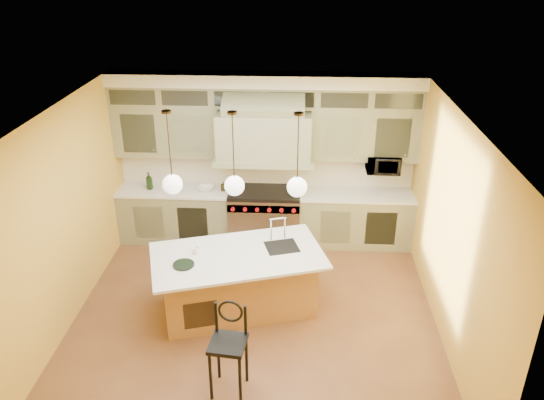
# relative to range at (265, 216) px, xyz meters

# --- Properties ---
(floor) EXTENTS (5.00, 5.00, 0.00)m
(floor) POSITION_rel_range_xyz_m (0.00, -2.14, -0.49)
(floor) COLOR brown
(floor) RESTS_ON ground
(ceiling) EXTENTS (5.00, 5.00, 0.00)m
(ceiling) POSITION_rel_range_xyz_m (0.00, -2.14, 2.41)
(ceiling) COLOR white
(ceiling) RESTS_ON wall_back
(wall_back) EXTENTS (5.00, 0.00, 5.00)m
(wall_back) POSITION_rel_range_xyz_m (0.00, 0.36, 0.96)
(wall_back) COLOR gold
(wall_back) RESTS_ON ground
(wall_front) EXTENTS (5.00, 0.00, 5.00)m
(wall_front) POSITION_rel_range_xyz_m (0.00, -4.64, 0.96)
(wall_front) COLOR gold
(wall_front) RESTS_ON ground
(wall_left) EXTENTS (0.00, 5.00, 5.00)m
(wall_left) POSITION_rel_range_xyz_m (-2.50, -2.14, 0.96)
(wall_left) COLOR gold
(wall_left) RESTS_ON ground
(wall_right) EXTENTS (0.00, 5.00, 5.00)m
(wall_right) POSITION_rel_range_xyz_m (2.50, -2.14, 0.96)
(wall_right) COLOR gold
(wall_right) RESTS_ON ground
(back_cabinetry) EXTENTS (5.00, 0.77, 2.90)m
(back_cabinetry) POSITION_rel_range_xyz_m (0.00, 0.09, 0.94)
(back_cabinetry) COLOR gray
(back_cabinetry) RESTS_ON floor
(range) EXTENTS (1.20, 0.74, 0.96)m
(range) POSITION_rel_range_xyz_m (0.00, 0.00, 0.00)
(range) COLOR silver
(range) RESTS_ON floor
(kitchen_island) EXTENTS (2.56, 1.85, 1.35)m
(kitchen_island) POSITION_rel_range_xyz_m (-0.24, -1.95, -0.01)
(kitchen_island) COLOR #A06939
(kitchen_island) RESTS_ON floor
(counter_stool) EXTENTS (0.44, 0.44, 1.14)m
(counter_stool) POSITION_rel_range_xyz_m (-0.18, -3.46, 0.16)
(counter_stool) COLOR black
(counter_stool) RESTS_ON floor
(microwave) EXTENTS (0.54, 0.37, 0.30)m
(microwave) POSITION_rel_range_xyz_m (1.95, 0.11, 0.96)
(microwave) COLOR black
(microwave) RESTS_ON back_cabinetry
(oil_bottle_a) EXTENTS (0.13, 0.13, 0.30)m
(oil_bottle_a) POSITION_rel_range_xyz_m (-1.96, 0.01, 0.60)
(oil_bottle_a) COLOR black
(oil_bottle_a) RESTS_ON back_cabinetry
(oil_bottle_b) EXTENTS (0.08, 0.08, 0.17)m
(oil_bottle_b) POSITION_rel_range_xyz_m (-0.70, 0.01, 0.54)
(oil_bottle_b) COLOR black
(oil_bottle_b) RESTS_ON back_cabinetry
(fruit_bowl) EXTENTS (0.30, 0.30, 0.07)m
(fruit_bowl) POSITION_rel_range_xyz_m (-0.99, 0.01, 0.49)
(fruit_bowl) COLOR white
(fruit_bowl) RESTS_ON back_cabinetry
(cup) EXTENTS (0.11, 0.11, 0.09)m
(cup) POSITION_rel_range_xyz_m (-0.80, -2.00, 0.48)
(cup) COLOR white
(cup) RESTS_ON kitchen_island
(pendant_left) EXTENTS (0.26, 0.26, 1.11)m
(pendant_left) POSITION_rel_range_xyz_m (-1.05, -1.95, 1.46)
(pendant_left) COLOR #2D2319
(pendant_left) RESTS_ON ceiling
(pendant_center) EXTENTS (0.26, 0.26, 1.11)m
(pendant_center) POSITION_rel_range_xyz_m (-0.25, -1.95, 1.46)
(pendant_center) COLOR #2D2319
(pendant_center) RESTS_ON ceiling
(pendant_right) EXTENTS (0.26, 0.26, 1.11)m
(pendant_right) POSITION_rel_range_xyz_m (0.55, -1.95, 1.46)
(pendant_right) COLOR #2D2319
(pendant_right) RESTS_ON ceiling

